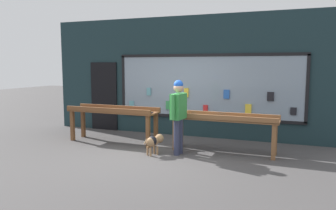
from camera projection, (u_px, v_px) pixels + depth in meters
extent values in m
plane|color=#474444|center=(150.00, 156.00, 7.30)|extent=(40.00, 40.00, 0.00)
cube|color=#192D33|center=(184.00, 77.00, 9.32)|extent=(8.33, 0.20, 3.38)
cube|color=gray|center=(206.00, 87.00, 8.99)|extent=(5.13, 0.03, 1.72)
cube|color=black|center=(207.00, 55.00, 8.89)|extent=(5.21, 0.06, 0.08)
cube|color=black|center=(206.00, 117.00, 9.09)|extent=(5.21, 0.06, 0.08)
cube|color=black|center=(124.00, 85.00, 9.90)|extent=(0.08, 0.06, 1.72)
cube|color=black|center=(307.00, 89.00, 8.08)|extent=(0.08, 0.06, 1.72)
cube|color=#5999A5|center=(132.00, 104.00, 9.83)|extent=(0.15, 0.03, 0.19)
cube|color=#5999A5|center=(149.00, 92.00, 9.58)|extent=(0.13, 0.03, 0.22)
cube|color=#338C4C|center=(168.00, 105.00, 9.41)|extent=(0.12, 0.03, 0.24)
cube|color=yellow|center=(186.00, 93.00, 9.17)|extent=(0.13, 0.03, 0.25)
cube|color=red|center=(205.00, 108.00, 9.03)|extent=(0.13, 0.03, 0.19)
cube|color=#2659B2|center=(226.00, 94.00, 8.77)|extent=(0.16, 0.03, 0.24)
cube|color=yellow|center=(248.00, 109.00, 8.61)|extent=(0.16, 0.03, 0.26)
cube|color=black|center=(271.00, 97.00, 8.37)|extent=(0.17, 0.03, 0.23)
cube|color=black|center=(293.00, 111.00, 8.22)|extent=(0.15, 0.03, 0.19)
cube|color=black|center=(104.00, 96.00, 10.19)|extent=(0.90, 0.04, 2.10)
cube|color=brown|center=(73.00, 126.00, 8.78)|extent=(0.09, 0.09, 0.80)
cube|color=brown|center=(148.00, 132.00, 7.95)|extent=(0.09, 0.09, 0.80)
cube|color=brown|center=(83.00, 123.00, 9.21)|extent=(0.09, 0.09, 0.80)
cube|color=brown|center=(156.00, 128.00, 8.38)|extent=(0.09, 0.09, 0.80)
cube|color=brown|center=(113.00, 111.00, 8.53)|extent=(2.45, 0.66, 0.04)
cube|color=brown|center=(107.00, 110.00, 8.26)|extent=(2.44, 0.09, 0.12)
cube|color=brown|center=(118.00, 108.00, 8.79)|extent=(2.44, 0.09, 0.12)
cube|color=silver|center=(80.00, 107.00, 9.00)|extent=(0.17, 0.22, 0.03)
cube|color=#994CA5|center=(95.00, 109.00, 8.72)|extent=(0.16, 0.22, 0.02)
cube|color=silver|center=(113.00, 110.00, 8.54)|extent=(0.15, 0.20, 0.03)
cube|color=#994CA5|center=(133.00, 111.00, 8.35)|extent=(0.18, 0.23, 0.02)
cube|color=black|center=(149.00, 113.00, 8.05)|extent=(0.15, 0.19, 0.02)
cube|color=brown|center=(175.00, 134.00, 7.76)|extent=(0.09, 0.09, 0.76)
cube|color=brown|center=(274.00, 142.00, 6.94)|extent=(0.09, 0.09, 0.76)
cube|color=brown|center=(181.00, 131.00, 8.16)|extent=(0.09, 0.09, 0.76)
cube|color=brown|center=(275.00, 138.00, 7.33)|extent=(0.09, 0.09, 0.76)
cube|color=brown|center=(224.00, 119.00, 7.50)|extent=(2.45, 0.62, 0.04)
cube|color=brown|center=(221.00, 118.00, 7.25)|extent=(2.44, 0.09, 0.12)
cube|color=brown|center=(226.00, 115.00, 7.73)|extent=(2.44, 0.09, 0.12)
cube|color=yellow|center=(177.00, 116.00, 7.79)|extent=(0.17, 0.22, 0.02)
cube|color=black|center=(192.00, 115.00, 7.90)|extent=(0.13, 0.18, 0.03)
cube|color=yellow|center=(204.00, 117.00, 7.61)|extent=(0.20, 0.22, 0.03)
cube|color=#2659B2|center=(219.00, 117.00, 7.61)|extent=(0.19, 0.23, 0.03)
cube|color=red|center=(230.00, 119.00, 7.34)|extent=(0.20, 0.24, 0.02)
cube|color=#338C4C|center=(243.00, 119.00, 7.24)|extent=(0.20, 0.21, 0.03)
cube|color=orange|center=(257.00, 119.00, 7.26)|extent=(0.19, 0.22, 0.03)
cube|color=#2659B2|center=(274.00, 120.00, 7.11)|extent=(0.15, 0.22, 0.03)
cylinder|color=#2D334C|center=(177.00, 137.00, 7.32)|extent=(0.14, 0.14, 0.81)
cylinder|color=#2D334C|center=(180.00, 136.00, 7.46)|extent=(0.14, 0.14, 0.81)
cube|color=#338C3F|center=(178.00, 106.00, 7.31)|extent=(0.27, 0.48, 0.57)
cylinder|color=#338C3F|center=(173.00, 107.00, 7.05)|extent=(0.09, 0.09, 0.55)
cylinder|color=#338C3F|center=(184.00, 104.00, 7.56)|extent=(0.09, 0.09, 0.55)
sphere|color=tan|center=(178.00, 88.00, 7.26)|extent=(0.22, 0.22, 0.22)
sphere|color=blue|center=(178.00, 85.00, 7.25)|extent=(0.21, 0.21, 0.21)
ellipsoid|color=#99724C|center=(152.00, 142.00, 7.33)|extent=(0.35, 0.39, 0.22)
ellipsoid|color=black|center=(152.00, 141.00, 7.33)|extent=(0.30, 0.28, 0.23)
sphere|color=#99724C|center=(159.00, 138.00, 7.45)|extent=(0.20, 0.20, 0.20)
cylinder|color=#99724C|center=(145.00, 142.00, 7.20)|extent=(0.07, 0.10, 0.12)
cylinder|color=#99724C|center=(157.00, 151.00, 7.37)|extent=(0.04, 0.04, 0.19)
cylinder|color=#99724C|center=(154.00, 150.00, 7.46)|extent=(0.04, 0.04, 0.19)
cylinder|color=#99724C|center=(150.00, 152.00, 7.25)|extent=(0.04, 0.04, 0.19)
cylinder|color=#99724C|center=(147.00, 151.00, 7.33)|extent=(0.04, 0.04, 0.19)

